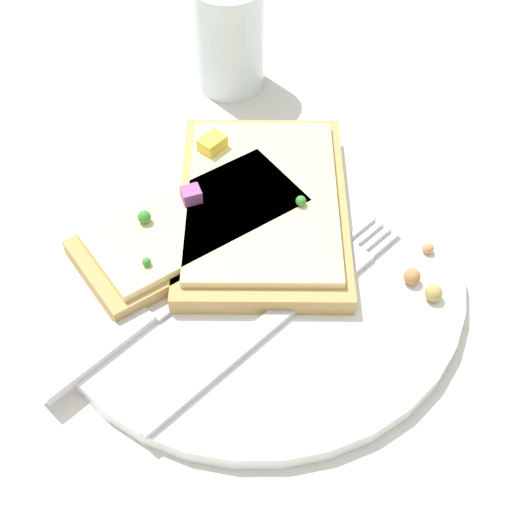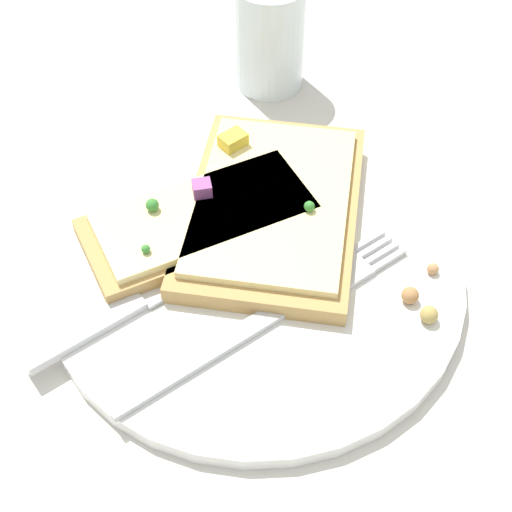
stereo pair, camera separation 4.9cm
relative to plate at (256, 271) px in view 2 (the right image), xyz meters
name	(u,v)px [view 2 (the right image)]	position (x,y,z in m)	size (l,w,h in m)	color
ground_plane	(256,276)	(0.00, 0.00, -0.01)	(4.00, 4.00, 0.00)	beige
plate	(256,271)	(0.00, 0.00, 0.00)	(0.29, 0.29, 0.01)	white
fork	(282,309)	(-0.03, -0.03, 0.01)	(0.21, 0.13, 0.01)	silver
knife	(153,292)	(-0.05, 0.05, 0.01)	(0.20, 0.12, 0.01)	silver
pizza_slice_main	(273,206)	(0.05, 0.01, 0.02)	(0.21, 0.17, 0.03)	tan
pizza_slice_corner	(204,220)	(0.02, 0.05, 0.02)	(0.18, 0.17, 0.03)	tan
crumb_scatter	(368,270)	(0.02, -0.07, 0.01)	(0.09, 0.15, 0.01)	#AF7A4A
drinking_glass	(270,37)	(0.21, 0.09, 0.04)	(0.06, 0.06, 0.09)	silver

